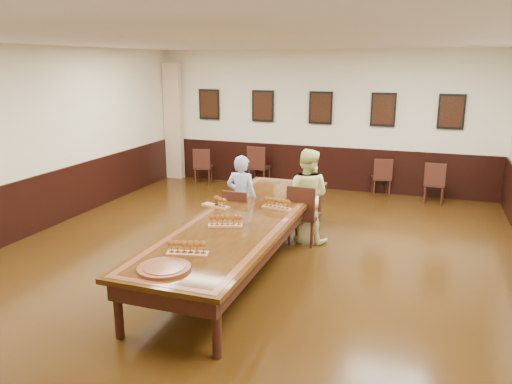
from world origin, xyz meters
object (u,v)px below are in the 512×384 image
at_px(spare_chair_a, 203,166).
at_px(carved_platter, 164,268).
at_px(chair_woman, 304,214).
at_px(spare_chair_b, 259,166).
at_px(person_woman, 307,196).
at_px(chair_man, 240,215).
at_px(spare_chair_d, 435,183).
at_px(spare_chair_c, 381,177).
at_px(conference_table, 245,226).
at_px(person_man, 242,198).

relative_size(spare_chair_a, carved_platter, 1.34).
bearing_deg(carved_platter, chair_woman, 77.49).
bearing_deg(chair_woman, carved_platter, 80.91).
bearing_deg(spare_chair_b, person_woman, 122.64).
relative_size(chair_man, person_woman, 0.58).
distance_m(spare_chair_a, spare_chair_d, 5.38).
relative_size(spare_chair_a, spare_chair_d, 0.99).
distance_m(spare_chair_b, spare_chair_d, 4.02).
distance_m(chair_man, spare_chair_c, 4.29).
xyz_separation_m(spare_chair_b, spare_chair_d, (4.01, -0.23, -0.04)).
bearing_deg(conference_table, chair_man, 115.45).
bearing_deg(spare_chair_a, person_woman, 122.22).
relative_size(person_woman, conference_table, 0.31).
height_order(person_man, carved_platter, person_man).
xyz_separation_m(chair_woman, person_woman, (0.01, 0.11, 0.28)).
relative_size(chair_woman, conference_table, 0.20).
relative_size(spare_chair_d, conference_table, 0.18).
bearing_deg(conference_table, person_woman, 66.13).
xyz_separation_m(chair_man, spare_chair_b, (-0.97, 3.81, 0.04)).
xyz_separation_m(spare_chair_a, carved_platter, (2.64, -6.53, 0.33)).
bearing_deg(spare_chair_a, person_man, 109.36).
bearing_deg(spare_chair_d, spare_chair_c, -9.87).
height_order(spare_chair_a, conference_table, spare_chair_a).
distance_m(chair_man, person_man, 0.29).
bearing_deg(spare_chair_a, spare_chair_b, 175.86).
bearing_deg(conference_table, spare_chair_c, 72.88).
xyz_separation_m(conference_table, carved_platter, (-0.15, -2.06, 0.16)).
relative_size(spare_chair_b, carved_platter, 1.48).
bearing_deg(spare_chair_c, conference_table, 59.66).
xyz_separation_m(spare_chair_d, person_woman, (-2.01, -3.16, 0.34)).
height_order(spare_chair_a, person_woman, person_woman).
relative_size(chair_man, chair_woman, 0.91).
bearing_deg(person_woman, conference_table, 69.55).
distance_m(spare_chair_d, carved_platter, 7.12).
bearing_deg(person_woman, person_man, 20.37).
bearing_deg(spare_chair_c, person_woman, 62.44).
relative_size(spare_chair_b, person_woman, 0.63).
distance_m(chair_woman, carved_platter, 3.38).
xyz_separation_m(chair_woman, spare_chair_b, (-2.00, 3.50, -0.01)).
height_order(person_woman, carved_platter, person_woman).
relative_size(spare_chair_b, conference_table, 0.20).
bearing_deg(chair_man, spare_chair_a, -54.44).
bearing_deg(carved_platter, spare_chair_b, 100.57).
height_order(chair_man, chair_woman, chair_woman).
xyz_separation_m(spare_chair_b, spare_chair_c, (2.88, 0.04, -0.06)).
xyz_separation_m(spare_chair_a, spare_chair_d, (5.38, 0.03, 0.00)).
relative_size(chair_woman, person_man, 0.69).
distance_m(person_man, conference_table, 1.12).
distance_m(person_woman, carved_platter, 3.47).
bearing_deg(person_woman, chair_man, 25.10).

